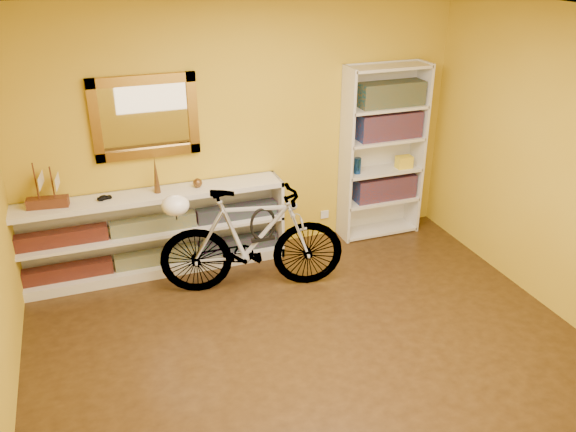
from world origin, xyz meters
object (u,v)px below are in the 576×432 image
object	(u,v)px
console_unit	(154,233)
helmet	(175,205)
bookcase	(383,153)
bicycle	(252,240)

from	to	relation	value
console_unit	helmet	xyz separation A→B (m)	(0.16, -0.49, 0.48)
console_unit	helmet	bearing A→B (deg)	-71.42
bookcase	bicycle	size ratio (longest dim) A/B	1.08
bicycle	helmet	world-z (taller)	bicycle
console_unit	bicycle	size ratio (longest dim) A/B	1.48
console_unit	bicycle	distance (m)	1.04
bookcase	bicycle	xyz separation A→B (m)	(-1.68, -0.65, -0.43)
helmet	bookcase	bearing A→B (deg)	12.36
bookcase	helmet	xyz separation A→B (m)	(-2.33, -0.51, -0.04)
helmet	bicycle	bearing A→B (deg)	-12.21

